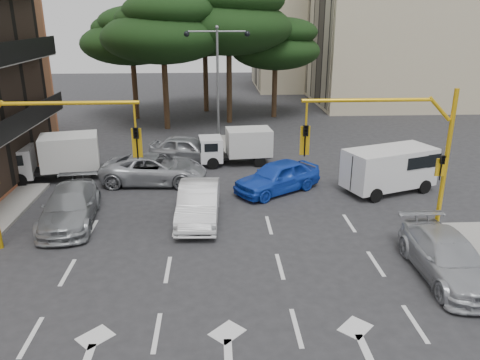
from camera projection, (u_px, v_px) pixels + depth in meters
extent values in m
plane|color=#28282B|center=(224.00, 268.00, 16.67)|extent=(120.00, 120.00, 0.00)
cube|color=gray|center=(219.00, 147.00, 31.71)|extent=(1.40, 6.00, 0.15)
cube|color=#C4B493|center=(424.00, 10.00, 44.83)|extent=(20.00, 12.00, 18.00)
cube|color=black|center=(320.00, 15.00, 44.48)|extent=(0.12, 11.04, 16.20)
cube|color=#C4B493|center=(323.00, 20.00, 56.10)|extent=(16.00, 12.00, 16.00)
cube|color=black|center=(256.00, 24.00, 55.85)|extent=(0.12, 11.04, 14.20)
cylinder|color=#382616|center=(166.00, 97.00, 36.35)|extent=(0.44, 0.44, 4.95)
ellipsoid|color=black|center=(163.00, 38.00, 34.86)|extent=(9.15, 9.15, 3.87)
ellipsoid|color=black|center=(169.00, 11.00, 33.89)|extent=(6.86, 6.86, 2.86)
ellipsoid|color=black|center=(155.00, 19.00, 34.68)|extent=(6.07, 6.07, 2.64)
cylinder|color=#382616|center=(229.00, 90.00, 38.42)|extent=(0.44, 0.44, 5.40)
ellipsoid|color=black|center=(229.00, 28.00, 36.80)|extent=(9.98, 9.98, 4.22)
ellipsoid|color=black|center=(237.00, 0.00, 35.77)|extent=(7.49, 7.49, 3.12)
ellipsoid|color=black|center=(222.00, 8.00, 36.57)|extent=(6.62, 6.62, 2.88)
cylinder|color=#382616|center=(135.00, 92.00, 40.03)|extent=(0.44, 0.44, 4.50)
ellipsoid|color=black|center=(132.00, 43.00, 38.68)|extent=(8.32, 8.32, 3.52)
ellipsoid|color=black|center=(137.00, 22.00, 37.77)|extent=(6.24, 6.24, 2.60)
ellipsoid|color=black|center=(125.00, 28.00, 38.54)|extent=(5.52, 5.52, 2.40)
cylinder|color=#382616|center=(274.00, 94.00, 40.73)|extent=(0.44, 0.44, 4.05)
ellipsoid|color=black|center=(275.00, 51.00, 39.52)|extent=(7.49, 7.49, 3.17)
ellipsoid|color=black|center=(284.00, 32.00, 38.66)|extent=(5.62, 5.62, 2.34)
ellipsoid|color=black|center=(269.00, 37.00, 39.41)|extent=(4.97, 4.97, 2.16)
cylinder|color=#382616|center=(206.00, 84.00, 43.09)|extent=(0.44, 0.44, 4.95)
ellipsoid|color=black|center=(205.00, 34.00, 41.61)|extent=(9.15, 9.15, 3.87)
ellipsoid|color=black|center=(211.00, 12.00, 40.64)|extent=(6.86, 6.86, 2.86)
ellipsoid|color=black|center=(199.00, 18.00, 41.42)|extent=(6.07, 6.07, 2.64)
cylinder|color=gold|center=(445.00, 167.00, 18.00)|extent=(0.18, 0.18, 6.00)
cylinder|color=gold|center=(440.00, 109.00, 17.22)|extent=(0.95, 0.14, 0.95)
cylinder|color=gold|center=(367.00, 100.00, 16.96)|extent=(4.80, 0.14, 0.14)
cylinder|color=gold|center=(307.00, 113.00, 17.00)|extent=(0.08, 0.08, 0.90)
imported|color=black|center=(305.00, 141.00, 17.35)|extent=(0.20, 0.24, 1.20)
cube|color=gold|center=(305.00, 141.00, 17.42)|extent=(0.36, 0.06, 1.10)
imported|color=black|center=(441.00, 168.00, 17.85)|extent=(0.16, 0.20, 1.00)
cube|color=gold|center=(440.00, 167.00, 17.94)|extent=(0.35, 0.08, 0.70)
cylinder|color=gold|center=(70.00, 103.00, 16.41)|extent=(4.80, 0.14, 0.14)
cylinder|color=gold|center=(135.00, 115.00, 16.68)|extent=(0.08, 0.08, 0.90)
imported|color=black|center=(137.00, 143.00, 17.03)|extent=(0.20, 0.24, 1.20)
cube|color=gold|center=(137.00, 143.00, 17.10)|extent=(0.36, 0.06, 1.10)
cylinder|color=slate|center=(218.00, 90.00, 30.43)|extent=(0.16, 0.16, 7.50)
cylinder|color=slate|center=(203.00, 31.00, 29.17)|extent=(1.80, 0.10, 0.10)
sphere|color=black|center=(187.00, 34.00, 29.17)|extent=(0.36, 0.36, 0.36)
cylinder|color=slate|center=(231.00, 31.00, 29.26)|extent=(1.80, 0.10, 0.10)
sphere|color=black|center=(247.00, 34.00, 29.36)|extent=(0.36, 0.36, 0.36)
sphere|color=slate|center=(217.00, 27.00, 29.13)|extent=(0.24, 0.24, 0.24)
imported|color=silver|center=(199.00, 203.00, 20.36)|extent=(1.87, 4.91, 1.60)
imported|color=blue|center=(278.00, 177.00, 23.64)|extent=(4.95, 4.17, 1.60)
imported|color=#92969A|center=(70.00, 206.00, 20.09)|extent=(2.64, 5.42, 1.52)
imported|color=#AAACB2|center=(154.00, 169.00, 24.89)|extent=(5.71, 2.91, 1.55)
imported|color=#AAADB2|center=(187.00, 149.00, 28.54)|extent=(4.94, 2.87, 1.58)
imported|color=#ADB0B5|center=(447.00, 257.00, 15.92)|extent=(2.06, 5.00, 1.45)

